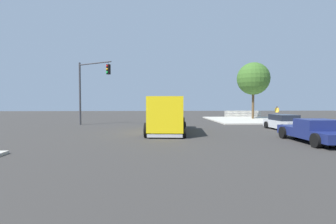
{
  "coord_description": "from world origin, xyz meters",
  "views": [
    {
      "loc": [
        0.24,
        18.82,
        2.36
      ],
      "look_at": [
        -0.71,
        -0.4,
        1.61
      ],
      "focal_mm": 26.86,
      "sensor_mm": 36.0,
      "label": 1
    }
  ],
  "objects_px": {
    "traffic_light_primary": "(89,84)",
    "pedestrian_near_corner": "(277,112)",
    "shade_tree_near": "(253,79)",
    "pickup_navy": "(315,130)",
    "delivery_truck": "(167,114)",
    "sedan_silver": "(284,123)"
  },
  "relations": [
    {
      "from": "delivery_truck",
      "to": "pickup_navy",
      "type": "relative_size",
      "value": 1.48
    },
    {
      "from": "pickup_navy",
      "to": "pedestrian_near_corner",
      "type": "bearing_deg",
      "value": -110.58
    },
    {
      "from": "pedestrian_near_corner",
      "to": "shade_tree_near",
      "type": "distance_m",
      "value": 5.54
    },
    {
      "from": "pickup_navy",
      "to": "pedestrian_near_corner",
      "type": "relative_size",
      "value": 3.13
    },
    {
      "from": "traffic_light_primary",
      "to": "delivery_truck",
      "type": "bearing_deg",
      "value": 140.01
    },
    {
      "from": "shade_tree_near",
      "to": "delivery_truck",
      "type": "bearing_deg",
      "value": 48.76
    },
    {
      "from": "delivery_truck",
      "to": "pedestrian_near_corner",
      "type": "bearing_deg",
      "value": -138.32
    },
    {
      "from": "traffic_light_primary",
      "to": "shade_tree_near",
      "type": "bearing_deg",
      "value": -159.19
    },
    {
      "from": "shade_tree_near",
      "to": "traffic_light_primary",
      "type": "bearing_deg",
      "value": 20.81
    },
    {
      "from": "sedan_silver",
      "to": "shade_tree_near",
      "type": "xyz_separation_m",
      "value": [
        -2.28,
        -12.7,
        4.92
      ]
    },
    {
      "from": "delivery_truck",
      "to": "sedan_silver",
      "type": "height_order",
      "value": "delivery_truck"
    },
    {
      "from": "pedestrian_near_corner",
      "to": "shade_tree_near",
      "type": "relative_size",
      "value": 0.22
    },
    {
      "from": "traffic_light_primary",
      "to": "sedan_silver",
      "type": "bearing_deg",
      "value": 164.02
    },
    {
      "from": "traffic_light_primary",
      "to": "pedestrian_near_corner",
      "type": "distance_m",
      "value": 24.67
    },
    {
      "from": "delivery_truck",
      "to": "traffic_light_primary",
      "type": "relative_size",
      "value": 1.19
    },
    {
      "from": "delivery_truck",
      "to": "pickup_navy",
      "type": "bearing_deg",
      "value": 147.54
    },
    {
      "from": "delivery_truck",
      "to": "pickup_navy",
      "type": "xyz_separation_m",
      "value": [
        -8.39,
        5.33,
        -0.71
      ]
    },
    {
      "from": "shade_tree_near",
      "to": "pickup_navy",
      "type": "bearing_deg",
      "value": 78.5
    },
    {
      "from": "pickup_navy",
      "to": "sedan_silver",
      "type": "bearing_deg",
      "value": -104.0
    },
    {
      "from": "traffic_light_primary",
      "to": "pickup_navy",
      "type": "distance_m",
      "value": 20.26
    },
    {
      "from": "pickup_navy",
      "to": "sedan_silver",
      "type": "height_order",
      "value": "pickup_navy"
    },
    {
      "from": "pickup_navy",
      "to": "pedestrian_near_corner",
      "type": "height_order",
      "value": "pedestrian_near_corner"
    }
  ]
}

